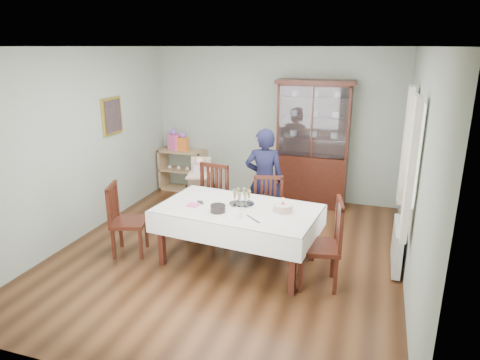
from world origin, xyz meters
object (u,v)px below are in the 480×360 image
at_px(chair_far_right, 268,226).
at_px(gift_bag_pink, 174,140).
at_px(chair_far_left, 209,217).
at_px(champagne_tray, 242,200).
at_px(high_chair, 201,193).
at_px(dining_table, 238,235).
at_px(birthday_cake, 283,208).
at_px(chair_end_left, 129,233).
at_px(sideboard, 183,170).
at_px(china_cabinet, 313,142).
at_px(chair_end_right, 319,260).
at_px(woman, 264,180).
at_px(gift_bag_orange, 182,142).

distance_m(chair_far_right, gift_bag_pink, 3.06).
height_order(chair_far_left, champagne_tray, chair_far_left).
bearing_deg(chair_far_left, high_chair, 128.23).
bearing_deg(dining_table, birthday_cake, 3.12).
bearing_deg(chair_end_left, sideboard, -7.80).
relative_size(china_cabinet, champagne_tray, 6.67).
relative_size(china_cabinet, chair_end_left, 2.23).
relative_size(chair_end_left, gift_bag_pink, 2.41).
bearing_deg(chair_far_right, chair_end_left, -168.44).
relative_size(dining_table, chair_far_left, 1.97).
height_order(dining_table, chair_far_left, chair_far_left).
bearing_deg(chair_far_right, gift_bag_pink, 127.60).
bearing_deg(chair_far_left, chair_end_right, -18.22).
relative_size(dining_table, sideboard, 2.34).
height_order(chair_end_right, woman, woman).
xyz_separation_m(dining_table, chair_end_left, (-1.49, -0.21, -0.09)).
xyz_separation_m(chair_far_right, gift_bag_orange, (-2.16, 1.84, 0.67)).
bearing_deg(gift_bag_orange, chair_end_left, -80.62).
bearing_deg(woman, sideboard, -43.60).
bearing_deg(dining_table, chair_far_right, 69.57).
relative_size(high_chair, gift_bag_pink, 2.48).
bearing_deg(sideboard, dining_table, -51.76).
height_order(high_chair, champagne_tray, high_chair).
distance_m(chair_end_right, champagne_tray, 1.23).
bearing_deg(china_cabinet, chair_end_right, -78.76).
height_order(woman, high_chair, woman).
relative_size(chair_end_left, birthday_cake, 3.52).
relative_size(chair_far_left, chair_end_left, 1.09).
height_order(dining_table, sideboard, sideboard).
bearing_deg(chair_far_right, chair_end_right, -59.64).
distance_m(chair_far_right, woman, 0.75).
height_order(chair_end_left, gift_bag_orange, gift_bag_orange).
xyz_separation_m(sideboard, chair_end_right, (3.03, -2.71, -0.09)).
bearing_deg(chair_end_right, china_cabinet, 179.81).
xyz_separation_m(chair_far_right, birthday_cake, (0.33, -0.60, 0.52)).
bearing_deg(chair_end_left, chair_end_right, -108.01).
relative_size(champagne_tray, gift_bag_orange, 0.92).
height_order(sideboard, gift_bag_orange, gift_bag_orange).
bearing_deg(gift_bag_orange, birthday_cake, -44.25).
height_order(chair_far_left, chair_end_right, chair_far_left).
relative_size(china_cabinet, high_chair, 2.16).
distance_m(woman, gift_bag_orange, 2.38).
xyz_separation_m(china_cabinet, sideboard, (-2.50, 0.02, -0.72)).
xyz_separation_m(chair_far_left, chair_end_right, (1.73, -0.83, -0.00)).
relative_size(sideboard, gift_bag_orange, 2.54).
relative_size(woman, gift_bag_pink, 3.89).
relative_size(champagne_tray, gift_bag_pink, 0.80).
height_order(china_cabinet, gift_bag_pink, china_cabinet).
distance_m(dining_table, gift_bag_pink, 3.30).
height_order(dining_table, birthday_cake, birthday_cake).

